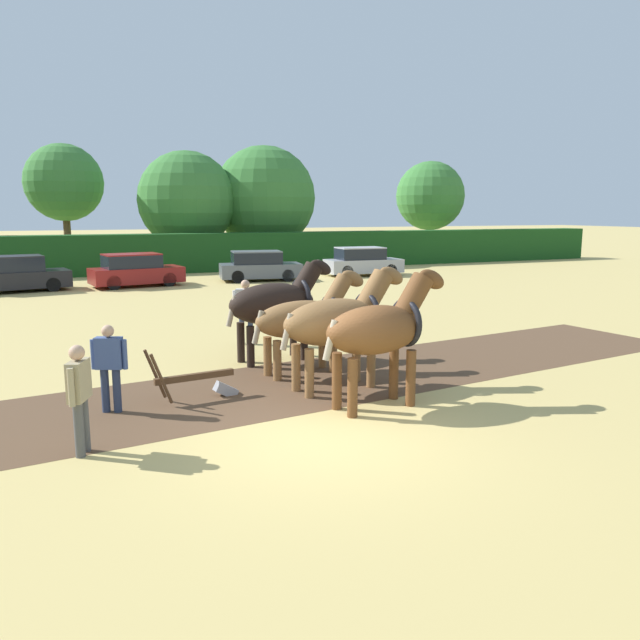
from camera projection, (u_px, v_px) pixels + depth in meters
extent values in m
plane|color=tan|center=(321.00, 437.00, 9.77)|extent=(240.00, 240.00, 0.00)
cube|color=brown|center=(104.00, 414.00, 10.89)|extent=(28.87, 7.31, 0.01)
cube|color=#194719|center=(126.00, 254.00, 35.06)|extent=(65.85, 1.72, 2.24)
cylinder|color=#4C3823|center=(68.00, 236.00, 39.08)|extent=(0.44, 0.44, 3.96)
sphere|color=#387533|center=(64.00, 182.00, 38.51)|extent=(4.74, 4.74, 4.74)
cylinder|color=brown|center=(188.00, 247.00, 40.12)|extent=(0.44, 0.44, 2.51)
sphere|color=#387533|center=(187.00, 200.00, 39.61)|extent=(6.19, 6.19, 6.19)
cylinder|color=#423323|center=(265.00, 245.00, 42.50)|extent=(0.44, 0.44, 2.50)
sphere|color=#387533|center=(264.00, 198.00, 41.96)|extent=(6.91, 6.91, 6.91)
cylinder|color=#4C3823|center=(429.00, 236.00, 47.87)|extent=(0.44, 0.44, 3.25)
sphere|color=#387533|center=(430.00, 196.00, 47.35)|extent=(5.18, 5.18, 5.18)
ellipsoid|color=brown|center=(375.00, 330.00, 11.04)|extent=(2.05, 1.17, 0.87)
cylinder|color=brown|center=(394.00, 372.00, 11.73)|extent=(0.18, 0.18, 1.04)
cylinder|color=brown|center=(411.00, 378.00, 11.30)|extent=(0.18, 0.18, 1.04)
cylinder|color=brown|center=(337.00, 381.00, 11.09)|extent=(0.18, 0.18, 1.04)
cylinder|color=brown|center=(352.00, 388.00, 10.66)|extent=(0.18, 0.18, 1.04)
cylinder|color=brown|center=(412.00, 298.00, 11.36)|extent=(0.88, 0.52, 0.94)
ellipsoid|color=brown|center=(432.00, 279.00, 11.53)|extent=(0.71, 0.35, 0.54)
cube|color=gray|center=(421.00, 287.00, 11.43)|extent=(0.45, 0.14, 0.60)
cylinder|color=gray|center=(330.00, 340.00, 10.59)|extent=(0.31, 0.16, 0.71)
torus|color=black|center=(405.00, 323.00, 11.37)|extent=(0.23, 0.90, 0.89)
ellipsoid|color=brown|center=(334.00, 322.00, 12.22)|extent=(2.30, 1.25, 0.92)
cylinder|color=brown|center=(356.00, 359.00, 12.95)|extent=(0.18, 0.18, 0.95)
cylinder|color=brown|center=(371.00, 364.00, 12.50)|extent=(0.18, 0.18, 0.95)
cylinder|color=brown|center=(296.00, 367.00, 12.24)|extent=(0.18, 0.18, 0.95)
cylinder|color=brown|center=(309.00, 373.00, 11.79)|extent=(0.18, 0.18, 0.95)
cylinder|color=brown|center=(373.00, 292.00, 12.59)|extent=(0.90, 0.54, 0.96)
ellipsoid|color=brown|center=(391.00, 276.00, 12.76)|extent=(0.71, 0.35, 0.54)
cube|color=gray|center=(381.00, 282.00, 12.66)|extent=(0.45, 0.14, 0.60)
cylinder|color=gray|center=(287.00, 332.00, 11.72)|extent=(0.31, 0.16, 0.71)
torus|color=black|center=(366.00, 315.00, 12.59)|extent=(0.23, 0.94, 0.93)
ellipsoid|color=brown|center=(301.00, 319.00, 13.41)|extent=(2.20, 1.11, 0.80)
cylinder|color=brown|center=(322.00, 349.00, 14.09)|extent=(0.18, 0.18, 0.85)
cylinder|color=brown|center=(333.00, 353.00, 13.69)|extent=(0.18, 0.18, 0.85)
cylinder|color=brown|center=(268.00, 356.00, 13.40)|extent=(0.18, 0.18, 0.85)
cylinder|color=brown|center=(277.00, 361.00, 13.01)|extent=(0.18, 0.18, 0.85)
cylinder|color=brown|center=(336.00, 294.00, 13.78)|extent=(0.84, 0.48, 0.91)
ellipsoid|color=brown|center=(353.00, 279.00, 13.94)|extent=(0.71, 0.35, 0.54)
cube|color=gray|center=(343.00, 285.00, 13.84)|extent=(0.44, 0.14, 0.59)
cylinder|color=gray|center=(258.00, 327.00, 12.93)|extent=(0.31, 0.16, 0.71)
torus|color=black|center=(330.00, 313.00, 13.77)|extent=(0.22, 0.83, 0.83)
ellipsoid|color=black|center=(272.00, 304.00, 14.55)|extent=(2.26, 1.28, 0.96)
cylinder|color=black|center=(293.00, 336.00, 15.29)|extent=(0.18, 0.18, 0.95)
cylinder|color=black|center=(304.00, 340.00, 14.82)|extent=(0.18, 0.18, 0.95)
cylinder|color=black|center=(241.00, 342.00, 14.60)|extent=(0.18, 0.18, 0.95)
cylinder|color=black|center=(251.00, 347.00, 14.13)|extent=(0.18, 0.18, 0.95)
cylinder|color=black|center=(306.00, 280.00, 14.92)|extent=(0.87, 0.56, 0.90)
ellipsoid|color=black|center=(321.00, 267.00, 15.07)|extent=(0.71, 0.35, 0.54)
cube|color=gray|center=(313.00, 271.00, 14.98)|extent=(0.42, 0.13, 0.55)
cylinder|color=gray|center=(232.00, 311.00, 14.06)|extent=(0.31, 0.16, 0.71)
torus|color=black|center=(300.00, 298.00, 14.91)|extent=(0.24, 0.97, 0.97)
cube|color=#4C331E|center=(195.00, 377.00, 11.65)|extent=(1.52, 0.30, 0.12)
cube|color=#939399|center=(226.00, 390.00, 12.01)|extent=(0.50, 0.26, 0.39)
cylinder|color=#4C331E|center=(155.00, 374.00, 11.46)|extent=(0.40, 0.11, 0.96)
cylinder|color=#4C331E|center=(161.00, 379.00, 11.12)|extent=(0.40, 0.11, 0.96)
cylinder|color=#28334C|center=(105.00, 390.00, 10.95)|extent=(0.14, 0.14, 0.79)
cylinder|color=#28334C|center=(117.00, 390.00, 10.95)|extent=(0.14, 0.14, 0.79)
cube|color=#3D5184|center=(109.00, 353.00, 10.84)|extent=(0.50, 0.37, 0.56)
sphere|color=tan|center=(108.00, 331.00, 10.77)|extent=(0.21, 0.21, 0.21)
cylinder|color=#3D5184|center=(93.00, 354.00, 10.84)|extent=(0.09, 0.09, 0.53)
cylinder|color=#3D5184|center=(125.00, 354.00, 10.84)|extent=(0.09, 0.09, 0.53)
cylinder|color=#28334C|center=(242.00, 328.00, 16.59)|extent=(0.14, 0.14, 0.87)
cylinder|color=#28334C|center=(250.00, 328.00, 16.58)|extent=(0.14, 0.14, 0.87)
cube|color=#B7B7BC|center=(246.00, 300.00, 16.46)|extent=(0.54, 0.39, 0.62)
sphere|color=tan|center=(245.00, 284.00, 16.38)|extent=(0.24, 0.24, 0.24)
cylinder|color=#B7B7BC|center=(234.00, 301.00, 16.47)|extent=(0.09, 0.09, 0.58)
cylinder|color=#B7B7BC|center=(257.00, 301.00, 16.46)|extent=(0.09, 0.09, 0.58)
cylinder|color=#4C4C4C|center=(85.00, 425.00, 9.14)|extent=(0.14, 0.14, 0.82)
cylinder|color=#4C4C4C|center=(79.00, 430.00, 8.93)|extent=(0.14, 0.14, 0.82)
cube|color=tan|center=(79.00, 380.00, 8.92)|extent=(0.37, 0.52, 0.58)
sphere|color=tan|center=(77.00, 353.00, 8.85)|extent=(0.22, 0.22, 0.22)
cylinder|color=tan|center=(86.00, 377.00, 9.20)|extent=(0.09, 0.09, 0.55)
cylinder|color=tan|center=(71.00, 387.00, 8.64)|extent=(0.09, 0.09, 0.55)
cube|color=black|center=(17.00, 280.00, 27.48)|extent=(4.55, 2.55, 0.73)
cube|color=black|center=(10.00, 264.00, 27.24)|extent=(2.83, 2.07, 0.62)
cube|color=black|center=(10.00, 257.00, 27.19)|extent=(2.83, 2.07, 0.06)
cylinder|color=black|center=(47.00, 281.00, 28.89)|extent=(0.65, 0.33, 0.62)
cylinder|color=black|center=(53.00, 285.00, 27.57)|extent=(0.65, 0.33, 0.62)
cube|color=maroon|center=(137.00, 275.00, 29.42)|extent=(4.39, 2.45, 0.72)
cube|color=black|center=(132.00, 261.00, 29.20)|extent=(2.72, 2.02, 0.60)
cube|color=maroon|center=(131.00, 254.00, 29.14)|extent=(2.72, 2.02, 0.06)
cylinder|color=black|center=(159.00, 276.00, 30.80)|extent=(0.68, 0.32, 0.66)
cylinder|color=black|center=(169.00, 279.00, 29.45)|extent=(0.68, 0.32, 0.66)
cylinder|color=black|center=(105.00, 279.00, 29.46)|extent=(0.68, 0.32, 0.66)
cylinder|color=black|center=(114.00, 283.00, 28.11)|extent=(0.68, 0.32, 0.66)
cube|color=#565B66|center=(261.00, 270.00, 31.89)|extent=(4.32, 2.42, 0.70)
cube|color=black|center=(256.00, 258.00, 31.73)|extent=(2.68, 1.99, 0.59)
cube|color=#565B66|center=(256.00, 252.00, 31.67)|extent=(2.68, 1.99, 0.06)
cylinder|color=black|center=(282.00, 273.00, 32.97)|extent=(0.65, 0.32, 0.63)
cylinder|color=black|center=(288.00, 275.00, 31.46)|extent=(0.65, 0.32, 0.63)
cylinder|color=black|center=(234.00, 274.00, 32.38)|extent=(0.65, 0.32, 0.63)
cylinder|color=black|center=(238.00, 277.00, 30.87)|extent=(0.65, 0.32, 0.63)
cube|color=#A8A8B2|center=(363.00, 266.00, 34.40)|extent=(4.26, 2.02, 0.72)
cube|color=black|center=(360.00, 254.00, 34.22)|extent=(2.59, 1.74, 0.60)
cube|color=#A8A8B2|center=(360.00, 248.00, 34.16)|extent=(2.59, 1.74, 0.06)
cylinder|color=black|center=(379.00, 268.00, 35.57)|extent=(0.67, 0.26, 0.66)
cylinder|color=black|center=(391.00, 270.00, 34.14)|extent=(0.67, 0.26, 0.66)
cylinder|color=black|center=(337.00, 269.00, 34.73)|extent=(0.67, 0.26, 0.66)
cylinder|color=black|center=(347.00, 272.00, 33.29)|extent=(0.67, 0.26, 0.66)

